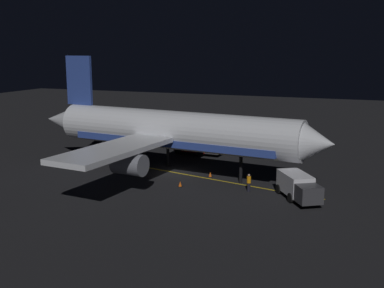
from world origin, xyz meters
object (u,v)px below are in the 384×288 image
object	(u,v)px
airliner	(170,131)
catering_truck	(196,144)
traffic_cone_near_right	(210,175)
traffic_cone_near_left	(180,184)
ground_crew_worker	(249,183)
baggage_truck	(298,187)

from	to	relation	value
airliner	catering_truck	distance (m)	10.52
airliner	catering_truck	xyz separation A→B (m)	(-9.94, -0.72, -3.37)
traffic_cone_near_right	catering_truck	bearing A→B (deg)	-151.44
catering_truck	traffic_cone_near_right	bearing A→B (deg)	28.56
airliner	traffic_cone_near_right	bearing A→B (deg)	90.79
catering_truck	traffic_cone_near_left	world-z (taller)	catering_truck
ground_crew_worker	traffic_cone_near_right	xyz separation A→B (m)	(-3.71, -5.24, -0.64)
traffic_cone_near_left	traffic_cone_near_right	world-z (taller)	same
ground_crew_worker	traffic_cone_near_left	bearing A→B (deg)	-82.48
ground_crew_worker	traffic_cone_near_right	distance (m)	6.45
airliner	baggage_truck	xyz separation A→B (m)	(4.49, 14.73, -3.51)
catering_truck	traffic_cone_near_left	xyz separation A→B (m)	(14.49, 3.78, -1.09)
airliner	traffic_cone_near_left	distance (m)	7.07
baggage_truck	traffic_cone_near_left	distance (m)	11.70
traffic_cone_near_left	traffic_cone_near_right	bearing A→B (deg)	160.93
traffic_cone_near_left	traffic_cone_near_right	distance (m)	4.88
ground_crew_worker	traffic_cone_near_left	size ratio (longest dim) A/B	3.16
airliner	baggage_truck	size ratio (longest dim) A/B	5.98
ground_crew_worker	traffic_cone_near_right	size ratio (longest dim) A/B	3.16
baggage_truck	ground_crew_worker	xyz separation A→B (m)	(-0.85, -4.83, -0.32)
airliner	baggage_truck	distance (m)	15.79
catering_truck	airliner	bearing A→B (deg)	4.15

